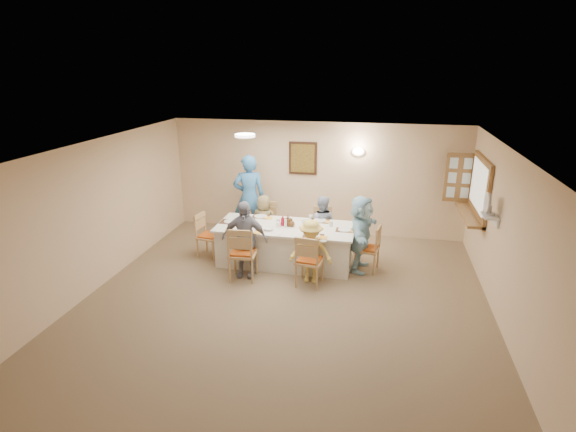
% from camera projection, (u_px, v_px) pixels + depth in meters
% --- Properties ---
extents(ground, '(7.00, 7.00, 0.00)m').
position_uv_depth(ground, '(282.00, 307.00, 7.16)').
color(ground, '#836C54').
extents(room_walls, '(7.00, 7.00, 7.00)m').
position_uv_depth(room_walls, '(282.00, 217.00, 6.67)').
color(room_walls, beige).
rests_on(room_walls, ground).
extents(wall_picture, '(0.62, 0.05, 0.72)m').
position_uv_depth(wall_picture, '(303.00, 158.00, 9.88)').
color(wall_picture, '#321C11').
rests_on(wall_picture, room_walls).
extents(wall_sconce, '(0.26, 0.09, 0.18)m').
position_uv_depth(wall_sconce, '(358.00, 152.00, 9.56)').
color(wall_sconce, white).
rests_on(wall_sconce, room_walls).
extents(ceiling_light, '(0.36, 0.36, 0.05)m').
position_uv_depth(ceiling_light, '(245.00, 135.00, 7.95)').
color(ceiling_light, white).
rests_on(ceiling_light, room_walls).
extents(serving_hatch, '(0.06, 1.50, 1.15)m').
position_uv_depth(serving_hatch, '(480.00, 188.00, 8.27)').
color(serving_hatch, olive).
rests_on(serving_hatch, room_walls).
extents(hatch_sill, '(0.30, 1.50, 0.05)m').
position_uv_depth(hatch_sill, '(469.00, 215.00, 8.46)').
color(hatch_sill, olive).
rests_on(hatch_sill, room_walls).
extents(shutter_door, '(0.55, 0.04, 1.00)m').
position_uv_depth(shutter_door, '(459.00, 178.00, 9.02)').
color(shutter_door, olive).
rests_on(shutter_door, room_walls).
extents(fan_shelf, '(0.22, 0.36, 0.03)m').
position_uv_depth(fan_shelf, '(490.00, 216.00, 7.07)').
color(fan_shelf, white).
rests_on(fan_shelf, room_walls).
extents(desk_fan, '(0.30, 0.30, 0.28)m').
position_uv_depth(desk_fan, '(489.00, 207.00, 7.03)').
color(desk_fan, '#A5A5A8').
rests_on(desk_fan, fan_shelf).
extents(dining_table, '(2.60, 1.10, 0.76)m').
position_uv_depth(dining_table, '(285.00, 245.00, 8.62)').
color(dining_table, silver).
rests_on(dining_table, ground).
extents(chair_back_left, '(0.47, 0.47, 0.93)m').
position_uv_depth(chair_back_left, '(266.00, 224.00, 9.45)').
color(chair_back_left, tan).
rests_on(chair_back_left, ground).
extents(chair_back_right, '(0.47, 0.47, 0.89)m').
position_uv_depth(chair_back_right, '(322.00, 229.00, 9.22)').
color(chair_back_right, tan).
rests_on(chair_back_right, ground).
extents(chair_front_left, '(0.53, 0.53, 1.01)m').
position_uv_depth(chair_front_left, '(243.00, 252.00, 7.96)').
color(chair_front_left, tan).
rests_on(chair_front_left, ground).
extents(chair_front_right, '(0.51, 0.51, 0.95)m').
position_uv_depth(chair_front_right, '(310.00, 260.00, 7.73)').
color(chair_front_right, tan).
rests_on(chair_front_right, ground).
extents(chair_left_end, '(0.49, 0.49, 0.89)m').
position_uv_depth(chair_left_end, '(209.00, 235.00, 8.90)').
color(chair_left_end, tan).
rests_on(chair_left_end, ground).
extents(chair_right_end, '(0.50, 0.50, 0.89)m').
position_uv_depth(chair_right_end, '(367.00, 248.00, 8.30)').
color(chair_right_end, tan).
rests_on(chair_right_end, ground).
extents(diner_back_left, '(0.60, 0.43, 1.14)m').
position_uv_depth(diner_back_left, '(264.00, 222.00, 9.31)').
color(diner_back_left, olive).
rests_on(diner_back_left, ground).
extents(diner_back_right, '(0.64, 0.53, 1.19)m').
position_uv_depth(diner_back_right, '(321.00, 224.00, 9.06)').
color(diner_back_right, '#96A2BD').
rests_on(diner_back_right, ground).
extents(diner_front_left, '(0.88, 0.46, 1.42)m').
position_uv_depth(diner_front_left, '(244.00, 239.00, 8.00)').
color(diner_front_left, gray).
rests_on(diner_front_left, ground).
extents(diner_front_right, '(0.77, 0.47, 1.15)m').
position_uv_depth(diner_front_right, '(311.00, 251.00, 7.81)').
color(diner_front_right, '#F2CF5C').
rests_on(diner_front_right, ground).
extents(diner_right_end, '(1.42, 0.69, 1.44)m').
position_uv_depth(diner_right_end, '(361.00, 234.00, 8.23)').
color(diner_right_end, '#B2E4F7').
rests_on(diner_right_end, ground).
extents(caregiver, '(0.93, 0.83, 1.86)m').
position_uv_depth(caregiver, '(249.00, 197.00, 9.71)').
color(caregiver, '#397BBF').
rests_on(caregiver, ground).
extents(placemat_fl, '(0.37, 0.27, 0.01)m').
position_uv_depth(placemat_fl, '(249.00, 231.00, 8.22)').
color(placemat_fl, '#472B19').
rests_on(placemat_fl, dining_table).
extents(plate_fl, '(0.25, 0.25, 0.02)m').
position_uv_depth(plate_fl, '(249.00, 231.00, 8.22)').
color(plate_fl, white).
rests_on(plate_fl, dining_table).
extents(napkin_fl, '(0.14, 0.14, 0.01)m').
position_uv_depth(napkin_fl, '(257.00, 233.00, 8.14)').
color(napkin_fl, yellow).
rests_on(napkin_fl, dining_table).
extents(placemat_fr, '(0.38, 0.28, 0.01)m').
position_uv_depth(placemat_fr, '(313.00, 236.00, 7.99)').
color(placemat_fr, '#472B19').
rests_on(placemat_fr, dining_table).
extents(plate_fr, '(0.24, 0.24, 0.02)m').
position_uv_depth(plate_fr, '(313.00, 236.00, 7.99)').
color(plate_fr, white).
rests_on(plate_fr, dining_table).
extents(napkin_fr, '(0.15, 0.15, 0.01)m').
position_uv_depth(napkin_fr, '(323.00, 238.00, 7.91)').
color(napkin_fr, yellow).
rests_on(napkin_fr, dining_table).
extents(placemat_bl, '(0.34, 0.26, 0.01)m').
position_uv_depth(placemat_bl, '(261.00, 217.00, 9.00)').
color(placemat_bl, '#472B19').
rests_on(placemat_bl, dining_table).
extents(plate_bl, '(0.26, 0.26, 0.02)m').
position_uv_depth(plate_bl, '(261.00, 216.00, 9.00)').
color(plate_bl, white).
rests_on(plate_bl, dining_table).
extents(napkin_bl, '(0.14, 0.14, 0.01)m').
position_uv_depth(napkin_bl, '(269.00, 218.00, 8.92)').
color(napkin_bl, yellow).
rests_on(napkin_bl, dining_table).
extents(placemat_br, '(0.37, 0.27, 0.01)m').
position_uv_depth(placemat_br, '(320.00, 221.00, 8.77)').
color(placemat_br, '#472B19').
rests_on(placemat_br, dining_table).
extents(plate_br, '(0.25, 0.25, 0.02)m').
position_uv_depth(plate_br, '(320.00, 220.00, 8.77)').
color(plate_br, white).
rests_on(plate_br, dining_table).
extents(napkin_br, '(0.14, 0.14, 0.01)m').
position_uv_depth(napkin_br, '(329.00, 222.00, 8.68)').
color(napkin_br, yellow).
rests_on(napkin_br, dining_table).
extents(placemat_le, '(0.38, 0.28, 0.01)m').
position_uv_depth(placemat_le, '(230.00, 222.00, 8.71)').
color(placemat_le, '#472B19').
rests_on(placemat_le, dining_table).
extents(plate_le, '(0.23, 0.23, 0.01)m').
position_uv_depth(plate_le, '(230.00, 221.00, 8.71)').
color(plate_le, white).
rests_on(plate_le, dining_table).
extents(napkin_le, '(0.15, 0.15, 0.01)m').
position_uv_depth(napkin_le, '(238.00, 223.00, 8.63)').
color(napkin_le, yellow).
rests_on(napkin_le, dining_table).
extents(placemat_re, '(0.32, 0.24, 0.01)m').
position_uv_depth(placemat_re, '(345.00, 230.00, 8.28)').
color(placemat_re, '#472B19').
rests_on(placemat_re, dining_table).
extents(plate_re, '(0.24, 0.24, 0.02)m').
position_uv_depth(plate_re, '(345.00, 230.00, 8.27)').
color(plate_re, white).
rests_on(plate_re, dining_table).
extents(napkin_re, '(0.13, 0.13, 0.01)m').
position_uv_depth(napkin_re, '(354.00, 231.00, 8.19)').
color(napkin_re, yellow).
rests_on(napkin_re, dining_table).
extents(teacup_a, '(0.18, 0.18, 0.08)m').
position_uv_depth(teacup_a, '(241.00, 227.00, 8.33)').
color(teacup_a, white).
rests_on(teacup_a, dining_table).
extents(teacup_b, '(0.14, 0.14, 0.08)m').
position_uv_depth(teacup_b, '(311.00, 217.00, 8.87)').
color(teacup_b, white).
rests_on(teacup_b, dining_table).
extents(bowl_a, '(0.25, 0.25, 0.05)m').
position_uv_depth(bowl_a, '(268.00, 229.00, 8.29)').
color(bowl_a, white).
rests_on(bowl_a, dining_table).
extents(bowl_b, '(0.30, 0.30, 0.06)m').
position_uv_depth(bowl_b, '(306.00, 222.00, 8.64)').
color(bowl_b, white).
rests_on(bowl_b, dining_table).
extents(condiment_ketchup, '(0.13, 0.13, 0.21)m').
position_uv_depth(condiment_ketchup, '(283.00, 220.00, 8.49)').
color(condiment_ketchup, '#AE0E26').
rests_on(condiment_ketchup, dining_table).
extents(condiment_brown, '(0.15, 0.15, 0.22)m').
position_uv_depth(condiment_brown, '(288.00, 220.00, 8.47)').
color(condiment_brown, '#583617').
rests_on(condiment_brown, dining_table).
extents(condiment_malt, '(0.17, 0.17, 0.15)m').
position_uv_depth(condiment_malt, '(292.00, 223.00, 8.45)').
color(condiment_malt, '#583617').
rests_on(condiment_malt, dining_table).
extents(drinking_glass, '(0.07, 0.07, 0.10)m').
position_uv_depth(drinking_glass, '(278.00, 222.00, 8.56)').
color(drinking_glass, silver).
rests_on(drinking_glass, dining_table).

